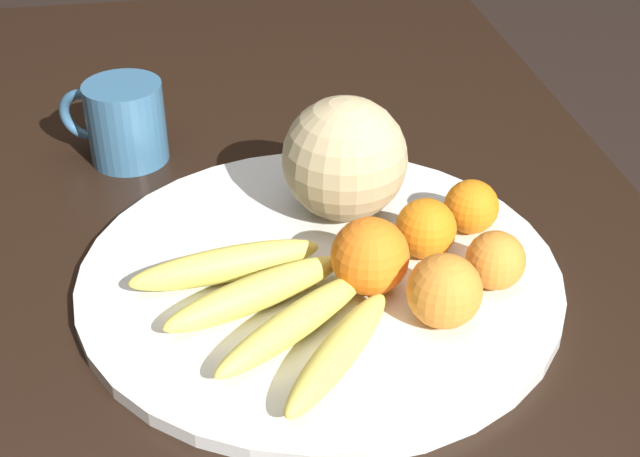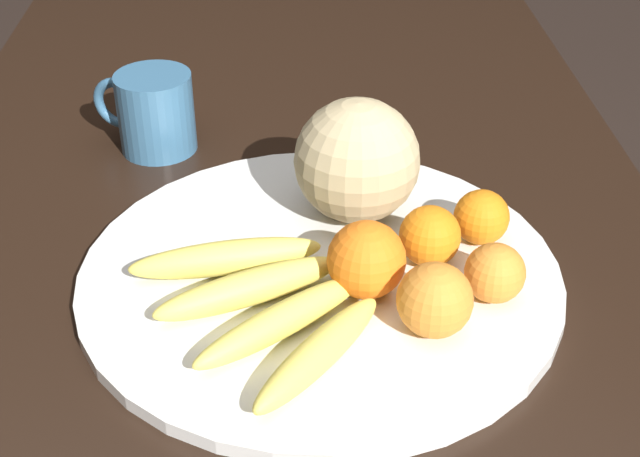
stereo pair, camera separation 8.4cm
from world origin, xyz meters
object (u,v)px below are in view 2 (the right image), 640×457
(orange_front_right, at_px, (435,300))
(orange_back_right, at_px, (430,236))
(fruit_bowl, at_px, (320,276))
(kitchen_table, at_px, (284,353))
(melon, at_px, (357,161))
(orange_front_left, at_px, (481,217))
(ceramic_mug, at_px, (154,112))
(banana_bunch, at_px, (265,299))
(orange_back_left, at_px, (366,260))
(orange_mid_center, at_px, (495,273))

(orange_front_right, distance_m, orange_back_right, 0.10)
(fruit_bowl, distance_m, orange_front_right, 0.14)
(kitchen_table, height_order, orange_back_right, orange_back_right)
(melon, relative_size, orange_front_left, 2.32)
(orange_back_right, bearing_deg, ceramic_mug, 47.65)
(fruit_bowl, relative_size, orange_front_right, 6.93)
(melon, bearing_deg, banana_bunch, 149.67)
(melon, distance_m, orange_front_right, 0.20)
(banana_bunch, height_order, orange_front_right, orange_front_right)
(kitchen_table, bearing_deg, melon, -39.01)
(banana_bunch, distance_m, orange_front_right, 0.15)
(melon, height_order, banana_bunch, melon)
(orange_front_left, distance_m, orange_back_left, 0.15)
(orange_front_right, relative_size, orange_mid_center, 1.20)
(ceramic_mug, bearing_deg, orange_back_right, -132.35)
(kitchen_table, bearing_deg, banana_bunch, 166.46)
(orange_back_left, bearing_deg, ceramic_mug, 36.15)
(banana_bunch, xyz_separation_m, orange_back_left, (0.03, -0.09, 0.02))
(orange_front_left, bearing_deg, orange_back_right, 120.79)
(fruit_bowl, relative_size, orange_mid_center, 8.30)
(kitchen_table, height_order, melon, melon)
(fruit_bowl, height_order, banana_bunch, banana_bunch)
(orange_front_left, distance_m, orange_front_right, 0.15)
(melon, height_order, orange_mid_center, melon)
(fruit_bowl, bearing_deg, orange_front_right, -133.74)
(orange_mid_center, height_order, ceramic_mug, ceramic_mug)
(kitchen_table, height_order, fruit_bowl, fruit_bowl)
(kitchen_table, height_order, orange_front_right, orange_front_right)
(orange_front_right, bearing_deg, orange_front_left, -26.45)
(orange_front_left, height_order, orange_mid_center, same)
(fruit_bowl, distance_m, melon, 0.13)
(melon, bearing_deg, kitchen_table, 140.99)
(orange_front_left, bearing_deg, kitchen_table, 102.20)
(orange_front_right, bearing_deg, orange_back_left, 43.37)
(fruit_bowl, distance_m, ceramic_mug, 0.34)
(orange_back_right, bearing_deg, fruit_bowl, 95.94)
(melon, bearing_deg, orange_back_left, 179.61)
(orange_front_left, bearing_deg, fruit_bowl, 105.39)
(banana_bunch, height_order, orange_back_right, orange_back_right)
(melon, bearing_deg, orange_mid_center, -141.80)
(orange_front_left, xyz_separation_m, orange_front_right, (-0.14, 0.07, 0.01))
(orange_front_left, height_order, ceramic_mug, ceramic_mug)
(banana_bunch, height_order, orange_back_left, orange_back_left)
(fruit_bowl, bearing_deg, ceramic_mug, 33.89)
(orange_front_left, relative_size, orange_back_right, 0.93)
(banana_bunch, bearing_deg, fruit_bowl, -161.01)
(fruit_bowl, distance_m, banana_bunch, 0.09)
(kitchen_table, xyz_separation_m, orange_back_left, (-0.04, -0.08, 0.15))
(melon, height_order, orange_front_right, melon)
(banana_bunch, height_order, ceramic_mug, ceramic_mug)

